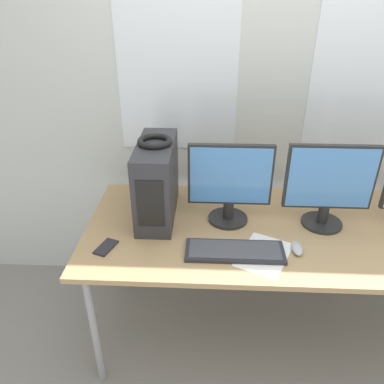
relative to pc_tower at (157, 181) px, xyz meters
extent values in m
cube|color=silver|center=(0.63, 0.47, 0.36)|extent=(8.00, 0.06, 2.70)
cube|color=white|center=(0.08, 0.44, 0.60)|extent=(0.69, 0.01, 1.17)
cube|color=white|center=(1.18, 0.44, 0.60)|extent=(0.69, 0.01, 1.17)
cube|color=tan|center=(0.63, -0.10, -0.22)|extent=(1.99, 0.89, 0.03)
cylinder|color=#99999E|center=(-0.28, -0.47, -0.61)|extent=(0.04, 0.04, 0.75)
cylinder|color=#99999E|center=(-0.28, 0.26, -0.61)|extent=(0.04, 0.04, 0.75)
cube|color=#2D2D33|center=(0.00, 0.00, 0.00)|extent=(0.19, 0.48, 0.42)
cube|color=black|center=(0.00, -0.24, 0.00)|extent=(0.13, 0.00, 0.25)
torus|color=black|center=(0.00, 0.00, 0.22)|extent=(0.18, 0.18, 0.03)
cylinder|color=black|center=(0.38, -0.04, -0.20)|extent=(0.21, 0.21, 0.02)
cylinder|color=black|center=(0.38, -0.04, -0.14)|extent=(0.05, 0.05, 0.10)
cube|color=black|center=(0.38, -0.04, 0.06)|extent=(0.43, 0.03, 0.33)
cube|color=#4C8CD8|center=(0.38, -0.05, 0.06)|extent=(0.41, 0.00, 0.31)
cylinder|color=black|center=(0.88, -0.06, -0.20)|extent=(0.21, 0.21, 0.02)
cylinder|color=black|center=(0.88, -0.06, -0.14)|extent=(0.05, 0.05, 0.10)
cube|color=black|center=(0.88, -0.06, 0.07)|extent=(0.45, 0.03, 0.34)
cube|color=#4C8CD8|center=(0.88, -0.07, 0.07)|extent=(0.42, 0.00, 0.32)
cube|color=#28282D|center=(0.41, -0.33, -0.20)|extent=(0.47, 0.17, 0.02)
cube|color=#47474C|center=(0.41, -0.33, -0.19)|extent=(0.43, 0.14, 0.00)
ellipsoid|color=#B2B2B7|center=(0.70, -0.30, -0.19)|extent=(0.05, 0.11, 0.03)
cube|color=#232328|center=(-0.22, -0.32, -0.20)|extent=(0.10, 0.14, 0.01)
cube|color=white|center=(0.55, -0.33, -0.21)|extent=(0.32, 0.36, 0.00)
camera|label=1|loc=(0.27, -1.75, 0.91)|focal=35.00mm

